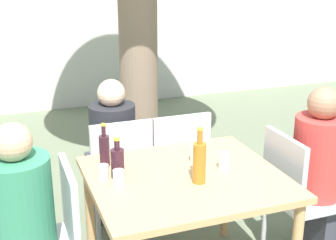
% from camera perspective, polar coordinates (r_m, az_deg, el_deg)
% --- Properties ---
extents(cafe_building_wall, '(10.00, 0.08, 2.80)m').
position_cam_1_polar(cafe_building_wall, '(6.57, -12.03, 13.36)').
color(cafe_building_wall, beige).
rests_on(cafe_building_wall, ground_plane).
extents(dining_table_front, '(1.12, 0.99, 0.77)m').
position_cam_1_polar(dining_table_front, '(2.81, 2.13, -8.49)').
color(dining_table_front, tan).
rests_on(dining_table_front, ground_plane).
extents(patio_chair_0, '(0.44, 0.44, 0.93)m').
position_cam_1_polar(patio_chair_0, '(2.72, -14.04, -13.61)').
color(patio_chair_0, '#B2B2B7').
rests_on(patio_chair_0, ground_plane).
extents(patio_chair_1, '(0.44, 0.44, 0.93)m').
position_cam_1_polar(patio_chair_1, '(3.24, 15.38, -8.28)').
color(patio_chair_1, '#B2B2B7').
rests_on(patio_chair_1, ground_plane).
extents(patio_chair_2, '(0.44, 0.44, 0.93)m').
position_cam_1_polar(patio_chair_2, '(3.44, -6.02, -5.99)').
color(patio_chair_2, '#B2B2B7').
rests_on(patio_chair_2, ground_plane).
extents(patio_chair_3, '(0.44, 0.44, 0.93)m').
position_cam_1_polar(patio_chair_3, '(3.57, 1.01, -4.99)').
color(patio_chair_3, '#B2B2B7').
rests_on(patio_chair_3, ground_plane).
extents(person_seated_1, '(0.57, 0.34, 1.22)m').
position_cam_1_polar(person_seated_1, '(3.36, 18.72, -7.25)').
color(person_seated_1, '#383842').
rests_on(person_seated_1, ground_plane).
extents(person_seated_2, '(0.34, 0.57, 1.17)m').
position_cam_1_polar(person_seated_2, '(3.66, -6.96, -4.66)').
color(person_seated_2, '#383842').
rests_on(person_seated_2, ground_plane).
extents(wine_bottle_0, '(0.06, 0.06, 0.27)m').
position_cam_1_polar(wine_bottle_0, '(2.89, -7.76, -3.60)').
color(wine_bottle_0, '#331923').
rests_on(wine_bottle_0, dining_table_front).
extents(amber_bottle_1, '(0.08, 0.08, 0.33)m').
position_cam_1_polar(amber_bottle_1, '(2.64, 3.85, -5.08)').
color(amber_bottle_1, '#9E661E').
rests_on(amber_bottle_1, dining_table_front).
extents(wine_bottle_2, '(0.08, 0.08, 0.24)m').
position_cam_1_polar(wine_bottle_2, '(2.73, -6.17, -5.14)').
color(wine_bottle_2, '#331923').
rests_on(wine_bottle_2, dining_table_front).
extents(drinking_glass_0, '(0.07, 0.07, 0.09)m').
position_cam_1_polar(drinking_glass_0, '(2.65, -6.03, -7.05)').
color(drinking_glass_0, white).
rests_on(drinking_glass_0, dining_table_front).
extents(drinking_glass_1, '(0.06, 0.06, 0.09)m').
position_cam_1_polar(drinking_glass_1, '(2.73, -7.86, -6.31)').
color(drinking_glass_1, silver).
rests_on(drinking_glass_1, dining_table_front).
extents(drinking_glass_2, '(0.07, 0.07, 0.10)m').
position_cam_1_polar(drinking_glass_2, '(2.85, 6.93, -5.08)').
color(drinking_glass_2, silver).
rests_on(drinking_glass_2, dining_table_front).
extents(drinking_glass_3, '(0.08, 0.08, 0.11)m').
position_cam_1_polar(drinking_glass_3, '(2.93, 3.50, -4.13)').
color(drinking_glass_3, silver).
rests_on(drinking_glass_3, dining_table_front).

